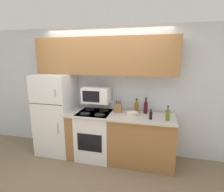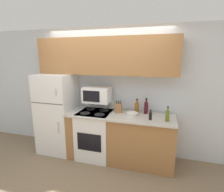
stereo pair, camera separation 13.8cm
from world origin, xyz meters
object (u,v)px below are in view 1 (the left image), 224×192
object	(u,v)px
stove	(95,134)
bottle_olive_oil	(168,115)
refrigerator	(56,114)
microwave	(96,95)
knife_block	(118,108)
bottle_wine_red	(146,107)
bottle_whiskey	(136,107)
bowl	(132,114)
bottle_soy_sauce	(151,115)

from	to	relation	value
stove	bottle_olive_oil	xyz separation A→B (m)	(1.33, -0.13, 0.54)
refrigerator	microwave	bearing A→B (deg)	7.49
refrigerator	microwave	xyz separation A→B (m)	(0.85, 0.11, 0.43)
refrigerator	bottle_olive_oil	distance (m)	2.20
microwave	knife_block	distance (m)	0.50
bottle_wine_red	bottle_olive_oil	distance (m)	0.50
refrigerator	bottle_whiskey	size ratio (longest dim) A/B	5.84
refrigerator	bowl	world-z (taller)	refrigerator
knife_block	bowl	world-z (taller)	knife_block
refrigerator	bottle_soy_sauce	distance (m)	1.93
knife_block	bowl	bearing A→B (deg)	-20.88
bowl	bottle_olive_oil	world-z (taller)	bottle_olive_oil
stove	bottle_wine_red	size ratio (longest dim) A/B	3.63
refrigerator	microwave	size ratio (longest dim) A/B	3.14
stove	bottle_soy_sauce	size ratio (longest dim) A/B	6.06
refrigerator	knife_block	world-z (taller)	refrigerator
refrigerator	bowl	bearing A→B (deg)	-0.55
refrigerator	bowl	size ratio (longest dim) A/B	7.62
knife_block	bottle_soy_sauce	bearing A→B (deg)	-21.58
bowl	bottle_whiskey	world-z (taller)	bottle_whiskey
refrigerator	bottle_wine_red	xyz separation A→B (m)	(1.81, 0.18, 0.22)
microwave	bottle_soy_sauce	size ratio (longest dim) A/B	2.90
stove	bottle_whiskey	world-z (taller)	bottle_whiskey
stove	microwave	xyz separation A→B (m)	(-0.00, 0.13, 0.76)
refrigerator	stove	size ratio (longest dim) A/B	1.50
microwave	bowl	distance (m)	0.79
microwave	bottle_wine_red	world-z (taller)	microwave
knife_block	bottle_wine_red	xyz separation A→B (m)	(0.51, 0.09, 0.02)
bottle_soy_sauce	bottle_whiskey	bearing A→B (deg)	132.15
microwave	knife_block	xyz separation A→B (m)	(0.44, -0.02, -0.23)
stove	knife_block	xyz separation A→B (m)	(0.44, 0.11, 0.53)
stove	bottle_soy_sauce	xyz separation A→B (m)	(1.06, -0.13, 0.51)
stove	bottle_wine_red	bearing A→B (deg)	11.97
bottle_soy_sauce	bottle_olive_oil	bearing A→B (deg)	0.91
bottle_olive_oil	bowl	bearing A→B (deg)	167.75
refrigerator	knife_block	bearing A→B (deg)	4.10
bottle_soy_sauce	knife_block	bearing A→B (deg)	158.42
bottle_olive_oil	stove	bearing A→B (deg)	174.61
bowl	bottle_olive_oil	bearing A→B (deg)	-12.25
bottle_soy_sauce	stove	bearing A→B (deg)	173.00
knife_block	bottle_wine_red	distance (m)	0.52
bowl	bottle_wine_red	distance (m)	0.31
bowl	bottle_whiskey	xyz separation A→B (m)	(0.06, 0.17, 0.08)
microwave	knife_block	world-z (taller)	microwave
bottle_wine_red	bottle_olive_oil	xyz separation A→B (m)	(0.38, -0.33, -0.02)
refrigerator	stove	distance (m)	0.92
refrigerator	bowl	distance (m)	1.58
bottle_wine_red	bottle_olive_oil	bearing A→B (deg)	-40.88
bottle_olive_oil	bottle_soy_sauce	world-z (taller)	bottle_olive_oil
bowl	bottle_whiskey	bearing A→B (deg)	71.45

